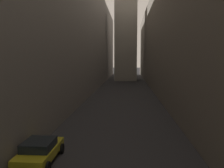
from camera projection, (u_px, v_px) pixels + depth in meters
The scene contains 4 objects.
ground_plane at pixel (124, 93), 44.91m from camera, with size 264.00×264.00×0.00m, color #232326.
building_block_left at pixel (69, 35), 46.51m from camera, with size 10.10×108.00×21.52m, color slate.
building_block_right at pixel (190, 39), 45.08m from camera, with size 13.14×108.00×19.79m, color #60594F.
parked_car_left_third at pixel (40, 151), 14.59m from camera, with size 2.03×4.19×1.39m.
Camera 1 is at (0.86, 3.44, 6.17)m, focal length 39.30 mm.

